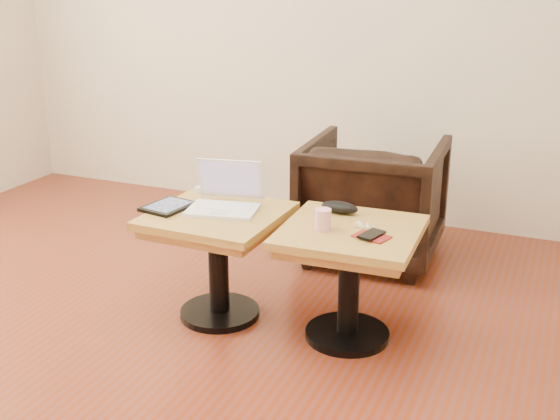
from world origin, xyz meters
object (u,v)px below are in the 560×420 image
at_px(side_table_right, 350,256).
at_px(laptop, 225,199).
at_px(armchair, 373,199).
at_px(side_table_left, 218,239).
at_px(striped_cup, 323,219).

height_order(side_table_right, laptop, laptop).
xyz_separation_m(side_table_right, armchair, (-0.16, 0.92, -0.05)).
height_order(side_table_right, armchair, armchair).
bearing_deg(side_table_right, armchair, 97.58).
bearing_deg(laptop, side_table_left, -114.27).
relative_size(side_table_left, striped_cup, 6.51).
bearing_deg(side_table_left, laptop, 78.00).
bearing_deg(armchair, side_table_left, 62.53).
bearing_deg(armchair, striped_cup, 90.60).
distance_m(striped_cup, armchair, 1.01).
relative_size(side_table_right, laptop, 1.67).
xyz_separation_m(striped_cup, armchair, (-0.06, 0.98, -0.22)).
bearing_deg(striped_cup, armchair, 93.22).
bearing_deg(laptop, striped_cup, -19.89).
height_order(side_table_left, armchair, armchair).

